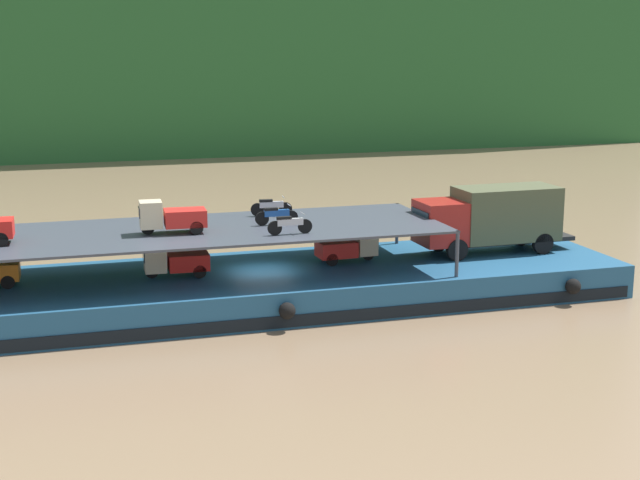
# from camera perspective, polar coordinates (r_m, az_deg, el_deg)

# --- Properties ---
(ground_plane) EXTENTS (400.00, 400.00, 0.00)m
(ground_plane) POSITION_cam_1_polar(r_m,az_deg,el_deg) (40.54, -3.54, -3.96)
(ground_plane) COLOR #7F664C
(cargo_barge) EXTENTS (32.19, 8.42, 1.50)m
(cargo_barge) POSITION_cam_1_polar(r_m,az_deg,el_deg) (40.32, -3.54, -2.94)
(cargo_barge) COLOR navy
(cargo_barge) RESTS_ON ground
(covered_lorry) EXTENTS (7.89, 2.40, 3.10)m
(covered_lorry) POSITION_cam_1_polar(r_m,az_deg,el_deg) (43.88, 10.57, 1.40)
(covered_lorry) COLOR maroon
(covered_lorry) RESTS_ON cargo_barge
(cargo_rack) EXTENTS (22.99, 7.08, 2.00)m
(cargo_rack) POSITION_cam_1_polar(r_m,az_deg,el_deg) (39.05, -9.04, 0.49)
(cargo_rack) COLOR #383D47
(cargo_rack) RESTS_ON cargo_barge
(mini_truck_lower_aft) EXTENTS (2.77, 1.26, 1.38)m
(mini_truck_lower_aft) POSITION_cam_1_polar(r_m,az_deg,el_deg) (39.37, -8.99, -1.28)
(mini_truck_lower_aft) COLOR red
(mini_truck_lower_aft) RESTS_ON cargo_barge
(mini_truck_lower_mid) EXTENTS (2.78, 1.27, 1.38)m
(mini_truck_lower_mid) POSITION_cam_1_polar(r_m,az_deg,el_deg) (41.54, 1.75, -0.42)
(mini_truck_lower_mid) COLOR red
(mini_truck_lower_mid) RESTS_ON cargo_barge
(mini_truck_upper_mid) EXTENTS (2.79, 1.28, 1.38)m
(mini_truck_upper_mid) POSITION_cam_1_polar(r_m,az_deg,el_deg) (38.41, -9.20, 1.43)
(mini_truck_upper_mid) COLOR red
(mini_truck_upper_mid) RESTS_ON cargo_rack
(motorcycle_upper_port) EXTENTS (1.90, 0.55, 0.87)m
(motorcycle_upper_port) POSITION_cam_1_polar(r_m,az_deg,el_deg) (37.76, -1.91, 1.00)
(motorcycle_upper_port) COLOR black
(motorcycle_upper_port) RESTS_ON cargo_rack
(motorcycle_upper_centre) EXTENTS (1.90, 0.55, 0.87)m
(motorcycle_upper_centre) POSITION_cam_1_polar(r_m,az_deg,el_deg) (39.77, -2.74, 1.56)
(motorcycle_upper_centre) COLOR black
(motorcycle_upper_centre) RESTS_ON cargo_rack
(motorcycle_upper_stbd) EXTENTS (1.90, 0.55, 0.87)m
(motorcycle_upper_stbd) POSITION_cam_1_polar(r_m,az_deg,el_deg) (41.86, -3.06, 2.10)
(motorcycle_upper_stbd) COLOR black
(motorcycle_upper_stbd) RESTS_ON cargo_rack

